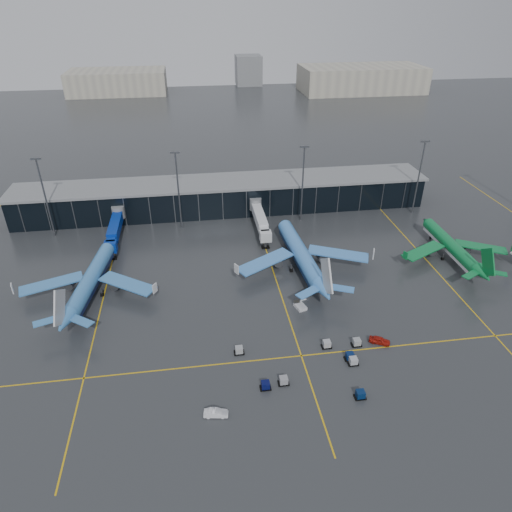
{
  "coord_description": "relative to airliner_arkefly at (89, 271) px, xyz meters",
  "views": [
    {
      "loc": [
        -10.17,
        -86.03,
        68.07
      ],
      "look_at": [
        5.0,
        18.0,
        6.0
      ],
      "focal_mm": 32.0,
      "sensor_mm": 36.0,
      "label": 1
    }
  ],
  "objects": [
    {
      "name": "distant_hangars",
      "position": [
        87.8,
        253.96,
        2.41
      ],
      "size": [
        260.0,
        71.0,
        22.0
      ],
      "color": "#B2AD99",
      "rests_on": "ground"
    },
    {
      "name": "airliner_arkefly",
      "position": [
        0.0,
        0.0,
        0.0
      ],
      "size": [
        41.99,
        46.28,
        12.75
      ],
      "primitive_type": null,
      "rotation": [
        0.0,
        0.0,
        -0.14
      ],
      "color": "#3B7DC2",
      "rests_on": "ground"
    },
    {
      "name": "mobile_airstair",
      "position": [
        51.47,
        -14.53,
        -5.61
      ],
      "size": [
        3.04,
        3.7,
        3.45
      ],
      "rotation": [
        0.0,
        0.0,
        0.3
      ],
      "color": "silver",
      "rests_on": "ground"
    },
    {
      "name": "baggage_carts",
      "position": [
        50.33,
        -34.71,
        -5.62
      ],
      "size": [
        28.06,
        17.15,
        1.7
      ],
      "color": "black",
      "rests_on": "ground"
    },
    {
      "name": "service_van_red",
      "position": [
        65.9,
        -29.64,
        -5.59
      ],
      "size": [
        4.95,
        3.79,
        1.57
      ],
      "primitive_type": "imported",
      "rotation": [
        0.0,
        0.0,
        1.09
      ],
      "color": "#A5150C",
      "rests_on": "ground"
    },
    {
      "name": "airliner_aer_lingus",
      "position": [
        100.06,
        3.75,
        -0.54
      ],
      "size": [
        33.76,
        38.34,
        11.68
      ],
      "primitive_type": null,
      "rotation": [
        0.0,
        0.0,
        -0.01
      ],
      "color": "#0D7438",
      "rests_on": "ground"
    },
    {
      "name": "jet_bridges",
      "position": [
        2.86,
        26.87,
        -1.82
      ],
      "size": [
        94.0,
        27.5,
        7.2
      ],
      "color": "#595B60",
      "rests_on": "ground"
    },
    {
      "name": "airliner_klm_near",
      "position": [
        55.72,
        4.41,
        0.59
      ],
      "size": [
        42.6,
        47.77,
        13.94
      ],
      "primitive_type": null,
      "rotation": [
        0.0,
        0.0,
        0.06
      ],
      "color": "#4186D7",
      "rests_on": "ground"
    },
    {
      "name": "ground",
      "position": [
        37.86,
        -16.12,
        -6.38
      ],
      "size": [
        600.0,
        600.0,
        0.0
      ],
      "primitive_type": "plane",
      "color": "#282B2D",
      "rests_on": "ground"
    },
    {
      "name": "flood_masts",
      "position": [
        42.86,
        33.88,
        7.44
      ],
      "size": [
        203.0,
        0.5,
        25.5
      ],
      "color": "#595B60",
      "rests_on": "ground"
    },
    {
      "name": "terminal_pier",
      "position": [
        37.86,
        45.88,
        -0.96
      ],
      "size": [
        142.0,
        17.0,
        10.7
      ],
      "color": "black",
      "rests_on": "ground"
    },
    {
      "name": "taxi_lines",
      "position": [
        47.86,
        -5.51,
        -6.37
      ],
      "size": [
        220.0,
        120.0,
        0.02
      ],
      "color": "gold",
      "rests_on": "ground"
    },
    {
      "name": "service_van_white",
      "position": [
        28.66,
        -44.35,
        -5.64
      ],
      "size": [
        4.66,
        2.17,
        1.48
      ],
      "primitive_type": "imported",
      "rotation": [
        0.0,
        0.0,
        1.43
      ],
      "color": "white",
      "rests_on": "ground"
    }
  ]
}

